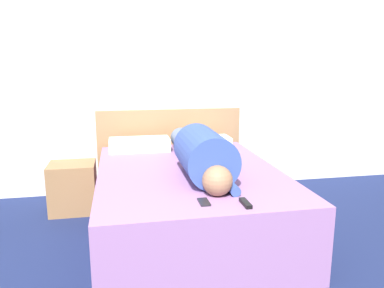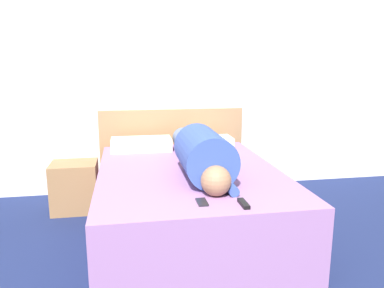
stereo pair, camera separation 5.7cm
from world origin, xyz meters
The scene contains 9 objects.
wall_back centered at (0.00, 3.23, 1.30)m, with size 6.33×0.06×2.60m.
bed centered at (0.15, 2.04, 0.28)m, with size 1.48×1.99×0.55m.
headboard centered at (0.15, 3.16, 0.46)m, with size 1.60×0.04×0.92m.
nightstand centered at (-0.87, 2.71, 0.24)m, with size 0.44×0.37×0.48m.
person_lying centered at (0.22, 1.93, 0.71)m, with size 0.38×1.61×0.38m.
pillow_near_headboard centered at (-0.21, 2.82, 0.61)m, with size 0.60×0.28×0.12m.
pillow_second centered at (0.44, 2.82, 0.61)m, with size 0.57×0.28×0.11m.
tv_remote centered at (0.35, 1.19, 0.56)m, with size 0.04×0.15×0.02m.
cell_phone centered at (0.10, 1.27, 0.56)m, with size 0.06×0.13×0.01m.
Camera 1 is at (-0.40, -0.91, 1.42)m, focal length 35.00 mm.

